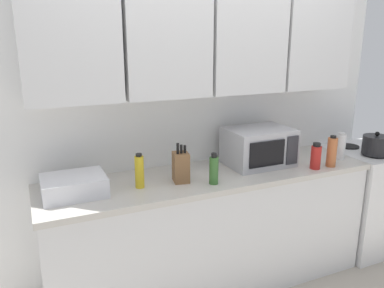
{
  "coord_description": "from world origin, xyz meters",
  "views": [
    {
      "loc": [
        -1.19,
        -2.61,
        1.83
      ],
      "look_at": [
        -0.13,
        -0.25,
        1.12
      ],
      "focal_mm": 36.03,
      "sensor_mm": 36.0,
      "label": 1
    }
  ],
  "objects": [
    {
      "name": "wall_back_with_cabinets",
      "position": [
        -0.0,
        -0.07,
        1.58
      ],
      "size": [
        3.28,
        0.38,
        2.6
      ],
      "color": "white",
      "rests_on": "ground_plane"
    },
    {
      "name": "counter_run",
      "position": [
        0.0,
        -0.3,
        0.45
      ],
      "size": [
        2.41,
        0.63,
        0.9
      ],
      "color": "silver",
      "rests_on": "ground_plane"
    },
    {
      "name": "stove_range",
      "position": [
        1.59,
        -0.32,
        0.45
      ],
      "size": [
        0.76,
        0.64,
        0.91
      ],
      "color": "silver",
      "rests_on": "ground_plane"
    },
    {
      "name": "kettle",
      "position": [
        1.42,
        -0.46,
        0.99
      ],
      "size": [
        0.21,
        0.21,
        0.19
      ],
      "color": "black",
      "rests_on": "stove_range"
    },
    {
      "name": "microwave",
      "position": [
        0.41,
        -0.26,
        1.04
      ],
      "size": [
        0.48,
        0.37,
        0.28
      ],
      "color": "#B7B7BC",
      "rests_on": "counter_run"
    },
    {
      "name": "dish_rack",
      "position": [
        -0.95,
        -0.3,
        0.96
      ],
      "size": [
        0.38,
        0.3,
        0.12
      ],
      "primitive_type": "cube",
      "color": "silver",
      "rests_on": "counter_run"
    },
    {
      "name": "knife_block",
      "position": [
        -0.26,
        -0.36,
        1.0
      ],
      "size": [
        0.12,
        0.14,
        0.27
      ],
      "color": "brown",
      "rests_on": "counter_run"
    },
    {
      "name": "bottle_yellow_mustard",
      "position": [
        -0.55,
        -0.35,
        1.01
      ],
      "size": [
        0.06,
        0.06,
        0.23
      ],
      "color": "gold",
      "rests_on": "counter_run"
    },
    {
      "name": "bottle_green_oil",
      "position": [
        -0.08,
        -0.48,
        1.0
      ],
      "size": [
        0.06,
        0.06,
        0.21
      ],
      "color": "#386B2D",
      "rests_on": "counter_run"
    },
    {
      "name": "bottle_red_sauce",
      "position": [
        0.74,
        -0.52,
        0.99
      ],
      "size": [
        0.07,
        0.07,
        0.2
      ],
      "color": "red",
      "rests_on": "counter_run"
    },
    {
      "name": "bottle_white_jar",
      "position": [
        1.09,
        -0.42,
        1.0
      ],
      "size": [
        0.07,
        0.07,
        0.21
      ],
      "color": "white",
      "rests_on": "counter_run"
    },
    {
      "name": "bottle_spice_jar",
      "position": [
        0.89,
        -0.52,
        1.01
      ],
      "size": [
        0.07,
        0.07,
        0.24
      ],
      "color": "#BC6638",
      "rests_on": "counter_run"
    }
  ]
}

